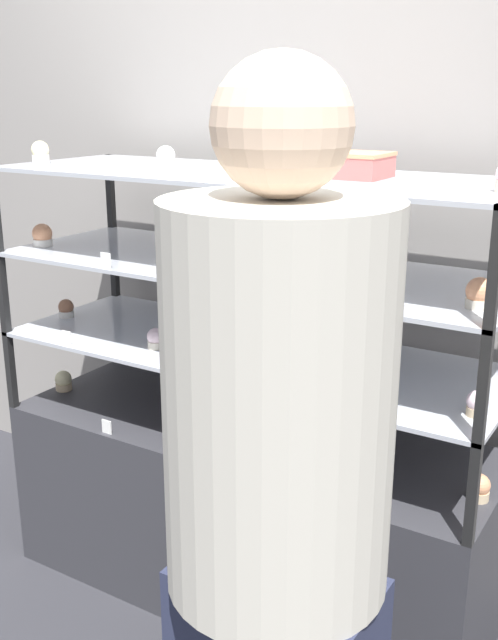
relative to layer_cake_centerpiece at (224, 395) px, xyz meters
The scene contains 24 objects.
ground_plane 0.67m from the layer_cake_centerpiece, 20.16° to the right, with size 20.00×20.00×0.00m, color #2D2D33.
back_wall 0.76m from the layer_cake_centerpiece, 71.72° to the left, with size 8.00×0.05×2.60m.
display_base 0.39m from the layer_cake_centerpiece, 20.16° to the right, with size 1.56×0.56×0.59m.
display_riser_lower 0.23m from the layer_cake_centerpiece, 20.16° to the right, with size 1.56×0.56×0.27m.
display_riser_middle 0.47m from the layer_cake_centerpiece, 20.16° to the right, with size 1.56×0.56×0.27m.
display_riser_upper 0.73m from the layer_cake_centerpiece, 20.16° to the right, with size 1.56×0.56×0.27m.
layer_cake_centerpiece is the anchor object (origin of this frame).
sheet_cake_frosted 0.87m from the layer_cake_centerpiece, ahead, with size 0.22×0.16×0.07m.
cupcake_0 0.62m from the layer_cake_centerpiece, 169.11° to the right, with size 0.06×0.06×0.07m.
cupcake_1 0.86m from the layer_cake_centerpiece, ahead, with size 0.06×0.06×0.07m.
price_tag_0 0.39m from the layer_cake_centerpiece, 127.65° to the right, with size 0.04×0.00×0.04m.
cupcake_2 0.64m from the layer_cake_centerpiece, behind, with size 0.05×0.05×0.06m.
cupcake_3 0.32m from the layer_cake_centerpiece, 123.29° to the right, with size 0.05×0.05×0.06m.
cupcake_4 0.47m from the layer_cake_centerpiece, 26.63° to the right, with size 0.05×0.05×0.06m.
cupcake_5 0.90m from the layer_cake_centerpiece, 11.41° to the right, with size 0.05×0.05×0.06m.
price_tag_1 0.54m from the layer_cake_centerpiece, 141.30° to the right, with size 0.04×0.00×0.04m.
cupcake_6 0.79m from the layer_cake_centerpiece, 163.73° to the right, with size 0.07×0.07×0.07m.
cupcake_7 0.55m from the layer_cake_centerpiece, 51.60° to the right, with size 0.07×0.07×0.07m.
cupcake_8 0.98m from the layer_cake_centerpiece, 11.17° to the right, with size 0.07×0.07×0.07m.
price_tag_2 0.61m from the layer_cake_centerpiece, 123.23° to the right, with size 0.04×0.00×0.04m.
cupcake_9 0.98m from the layer_cake_centerpiece, 164.68° to the right, with size 0.06×0.06×0.07m.
cupcake_10 0.78m from the layer_cake_centerpiece, 130.95° to the right, with size 0.06×0.06×0.07m.
price_tag_3 0.83m from the layer_cake_centerpiece, 62.01° to the right, with size 0.04×0.00×0.04m.
customer_figure 1.15m from the layer_cake_centerpiece, 51.60° to the right, with size 0.39×0.39×1.67m.
Camera 1 is at (1.13, -1.84, 1.61)m, focal length 42.00 mm.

